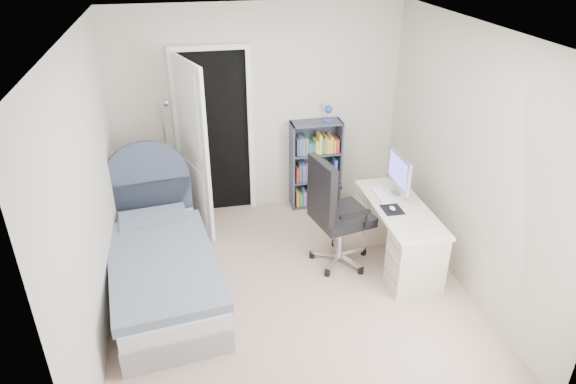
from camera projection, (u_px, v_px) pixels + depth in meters
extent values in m
cube|color=gray|center=(291.00, 290.00, 5.14)|extent=(3.40, 3.60, 0.05)
cube|color=white|center=(291.00, 28.00, 3.95)|extent=(3.40, 3.60, 0.05)
cube|color=beige|center=(259.00, 111.00, 6.13)|extent=(3.40, 0.05, 2.50)
cube|color=beige|center=(356.00, 311.00, 2.96)|extent=(3.40, 0.05, 2.50)
cube|color=beige|center=(87.00, 195.00, 4.24)|extent=(0.05, 3.60, 2.50)
cube|color=beige|center=(469.00, 160.00, 4.85)|extent=(0.05, 3.60, 2.50)
cube|color=black|center=(215.00, 135.00, 6.12)|extent=(0.80, 0.01, 2.00)
cube|color=white|center=(178.00, 138.00, 6.02)|extent=(0.06, 0.06, 2.00)
cube|color=white|center=(251.00, 133.00, 6.18)|extent=(0.06, 0.06, 2.00)
cube|color=white|center=(209.00, 47.00, 5.62)|extent=(0.92, 0.06, 0.06)
cube|color=white|center=(194.00, 149.00, 5.72)|extent=(0.31, 0.77, 2.00)
cube|color=gray|center=(165.00, 284.00, 4.99)|extent=(1.16, 2.04, 0.25)
cube|color=silver|center=(163.00, 268.00, 4.89)|extent=(1.13, 2.00, 0.16)
cube|color=slate|center=(163.00, 264.00, 4.76)|extent=(1.16, 1.76, 0.10)
cube|color=slate|center=(154.00, 220.00, 5.42)|extent=(0.73, 0.47, 0.12)
cube|color=#384157|center=(152.00, 212.00, 5.71)|extent=(0.92, 0.17, 0.78)
cylinder|color=#384157|center=(147.00, 181.00, 5.53)|extent=(0.92, 0.17, 0.92)
cylinder|color=#DDC888|center=(131.00, 217.00, 5.92)|extent=(0.03, 0.03, 0.46)
cylinder|color=#DDC888|center=(133.00, 204.00, 6.19)|extent=(0.03, 0.03, 0.46)
cylinder|color=#DDC888|center=(159.00, 214.00, 5.98)|extent=(0.03, 0.03, 0.46)
cylinder|color=#DDC888|center=(159.00, 202.00, 6.25)|extent=(0.03, 0.03, 0.46)
cube|color=#DDC888|center=(143.00, 193.00, 5.98)|extent=(0.37, 0.37, 0.03)
cube|color=#DDC888|center=(146.00, 214.00, 6.12)|extent=(0.33, 0.33, 0.02)
cube|color=#B24C33|center=(139.00, 191.00, 5.96)|extent=(0.15, 0.20, 0.03)
cube|color=#3F598C|center=(139.00, 189.00, 5.95)|extent=(0.14, 0.19, 0.03)
cube|color=#D8CC7F|center=(138.00, 186.00, 5.93)|extent=(0.13, 0.19, 0.03)
cylinder|color=silver|center=(174.00, 215.00, 6.39)|extent=(0.22, 0.22, 0.02)
cylinder|color=silver|center=(168.00, 160.00, 6.04)|extent=(0.02, 0.02, 1.50)
sphere|color=silver|center=(167.00, 102.00, 5.68)|extent=(0.09, 0.09, 0.09)
cube|color=#3D4454|center=(292.00, 166.00, 6.38)|extent=(0.02, 0.27, 1.11)
cube|color=#3D4454|center=(339.00, 162.00, 6.49)|extent=(0.02, 0.27, 1.11)
cube|color=#3D4454|center=(317.00, 123.00, 6.18)|extent=(0.62, 0.27, 0.02)
cube|color=#3D4454|center=(314.00, 202.00, 6.69)|extent=(0.62, 0.27, 0.02)
cube|color=#3D4454|center=(313.00, 160.00, 6.54)|extent=(0.62, 0.01, 1.11)
cube|color=#3D4454|center=(315.00, 178.00, 6.53)|extent=(0.58, 0.25, 0.02)
cube|color=#3D4454|center=(316.00, 153.00, 6.36)|extent=(0.58, 0.25, 0.02)
cylinder|color=#2740AB|center=(327.00, 121.00, 6.19)|extent=(0.11, 0.11, 0.02)
cylinder|color=silver|center=(327.00, 115.00, 6.16)|extent=(0.01, 0.01, 0.14)
sphere|color=#2740AB|center=(328.00, 109.00, 6.10)|extent=(0.10, 0.10, 0.10)
cube|color=orange|center=(296.00, 197.00, 6.57)|extent=(0.04, 0.19, 0.20)
cube|color=#337F4C|center=(300.00, 198.00, 6.59)|extent=(0.05, 0.19, 0.17)
cube|color=#7F72B2|center=(304.00, 197.00, 6.59)|extent=(0.03, 0.19, 0.19)
cube|color=#7F72B2|center=(306.00, 197.00, 6.60)|extent=(0.03, 0.19, 0.16)
cube|color=#3F3F3F|center=(309.00, 195.00, 6.60)|extent=(0.03, 0.19, 0.23)
cube|color=#7F72B2|center=(312.00, 194.00, 6.60)|extent=(0.03, 0.19, 0.24)
cube|color=orange|center=(315.00, 194.00, 6.61)|extent=(0.05, 0.19, 0.22)
cube|color=#B23333|center=(319.00, 195.00, 6.62)|extent=(0.03, 0.19, 0.20)
cube|color=orange|center=(322.00, 195.00, 6.63)|extent=(0.04, 0.19, 0.19)
cube|color=#B23333|center=(325.00, 195.00, 6.65)|extent=(0.04, 0.19, 0.16)
cube|color=#7F72B2|center=(328.00, 193.00, 6.64)|extent=(0.03, 0.19, 0.23)
cube|color=#7F72B2|center=(331.00, 192.00, 6.64)|extent=(0.04, 0.19, 0.24)
cube|color=#3F3F3F|center=(335.00, 192.00, 6.66)|extent=(0.05, 0.19, 0.22)
cube|color=#B23333|center=(296.00, 173.00, 6.41)|extent=(0.02, 0.19, 0.19)
cube|color=#3F3F3F|center=(299.00, 171.00, 6.41)|extent=(0.04, 0.19, 0.23)
cube|color=#335999|center=(303.00, 171.00, 6.42)|extent=(0.05, 0.19, 0.22)
cube|color=#994C7F|center=(306.00, 171.00, 6.43)|extent=(0.03, 0.19, 0.22)
cube|color=orange|center=(310.00, 172.00, 6.45)|extent=(0.05, 0.19, 0.17)
cube|color=#7F72B2|center=(314.00, 171.00, 6.45)|extent=(0.03, 0.19, 0.20)
cube|color=#337F4C|center=(317.00, 170.00, 6.45)|extent=(0.04, 0.19, 0.22)
cube|color=orange|center=(321.00, 169.00, 6.46)|extent=(0.05, 0.19, 0.23)
cube|color=#337F4C|center=(325.00, 168.00, 6.46)|extent=(0.04, 0.19, 0.25)
cube|color=#B23333|center=(328.00, 170.00, 6.49)|extent=(0.04, 0.19, 0.18)
cube|color=#994C7F|center=(331.00, 170.00, 6.49)|extent=(0.03, 0.19, 0.18)
cube|color=#335999|center=(334.00, 167.00, 6.48)|extent=(0.04, 0.19, 0.25)
cube|color=#3F3F3F|center=(296.00, 145.00, 6.24)|extent=(0.02, 0.19, 0.22)
cube|color=#335999|center=(299.00, 145.00, 6.24)|extent=(0.04, 0.19, 0.22)
cube|color=#994C7F|center=(302.00, 145.00, 6.25)|extent=(0.03, 0.19, 0.22)
cube|color=#337F4C|center=(305.00, 145.00, 6.26)|extent=(0.03, 0.19, 0.22)
cube|color=#335999|center=(309.00, 147.00, 6.28)|extent=(0.05, 0.19, 0.15)
cube|color=#337F4C|center=(313.00, 147.00, 6.29)|extent=(0.03, 0.19, 0.14)
cube|color=#D8BF4C|center=(316.00, 146.00, 6.29)|extent=(0.04, 0.19, 0.17)
cube|color=#D8BF4C|center=(319.00, 143.00, 6.28)|extent=(0.04, 0.19, 0.24)
cube|color=#337F4C|center=(322.00, 144.00, 6.30)|extent=(0.03, 0.19, 0.19)
cube|color=orange|center=(325.00, 143.00, 6.30)|extent=(0.03, 0.19, 0.22)
cube|color=#D8BF4C|center=(327.00, 144.00, 6.31)|extent=(0.03, 0.19, 0.18)
cube|color=#D8BF4C|center=(330.00, 143.00, 6.32)|extent=(0.03, 0.19, 0.21)
cube|color=orange|center=(333.00, 144.00, 6.33)|extent=(0.04, 0.19, 0.17)
cube|color=#B23333|center=(336.00, 144.00, 6.34)|extent=(0.03, 0.19, 0.17)
cube|color=beige|center=(400.00, 208.00, 5.28)|extent=(0.54, 1.35, 0.03)
cube|color=beige|center=(416.00, 260.00, 5.02)|extent=(0.50, 0.36, 0.63)
cube|color=beige|center=(381.00, 213.00, 5.84)|extent=(0.50, 0.36, 0.63)
cube|color=silver|center=(399.00, 193.00, 5.52)|extent=(0.14, 0.14, 0.01)
cube|color=silver|center=(402.00, 185.00, 5.47)|extent=(0.03, 0.05, 0.20)
cube|color=silver|center=(399.00, 171.00, 5.39)|extent=(0.04, 0.50, 0.36)
cube|color=#5756D1|center=(398.00, 170.00, 5.38)|extent=(0.00, 0.45, 0.29)
cube|color=white|center=(381.00, 195.00, 5.48)|extent=(0.12, 0.36, 0.02)
cube|color=black|center=(392.00, 210.00, 5.21)|extent=(0.20, 0.23, 0.00)
ellipsoid|color=white|center=(392.00, 208.00, 5.20)|extent=(0.05, 0.09, 0.03)
cube|color=silver|center=(352.00, 252.00, 5.57)|extent=(0.31, 0.11, 0.03)
cylinder|color=black|center=(363.00, 252.00, 5.64)|extent=(0.07, 0.07, 0.07)
cube|color=silver|center=(337.00, 248.00, 5.65)|extent=(0.07, 0.31, 0.03)
cylinder|color=black|center=(334.00, 243.00, 5.80)|extent=(0.07, 0.07, 0.07)
cube|color=silver|center=(326.00, 254.00, 5.55)|extent=(0.30, 0.17, 0.03)
cylinder|color=black|center=(312.00, 255.00, 5.59)|extent=(0.07, 0.07, 0.07)
cube|color=silver|center=(334.00, 263.00, 5.40)|extent=(0.24, 0.26, 0.03)
cylinder|color=black|center=(327.00, 273.00, 5.30)|extent=(0.07, 0.07, 0.07)
cube|color=silver|center=(350.00, 262.00, 5.42)|extent=(0.20, 0.29, 0.03)
cylinder|color=black|center=(361.00, 270.00, 5.34)|extent=(0.07, 0.07, 0.07)
cylinder|color=silver|center=(341.00, 237.00, 5.41)|extent=(0.07, 0.07, 0.47)
cube|color=black|center=(342.00, 216.00, 5.29)|extent=(0.64, 0.64, 0.10)
cube|color=black|center=(322.00, 190.00, 5.04)|extent=(0.18, 0.50, 0.61)
cube|color=black|center=(355.00, 215.00, 4.97)|extent=(0.34, 0.12, 0.03)
cube|color=black|center=(327.00, 190.00, 5.43)|extent=(0.34, 0.12, 0.03)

